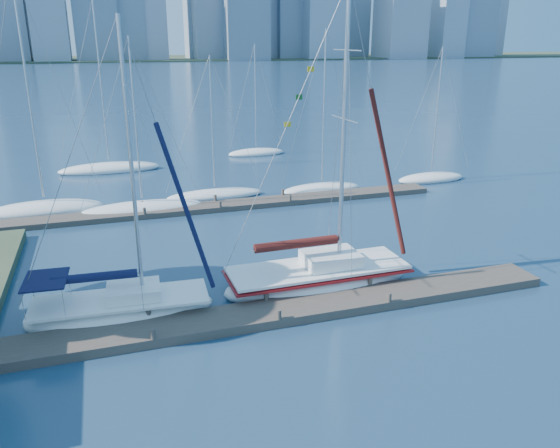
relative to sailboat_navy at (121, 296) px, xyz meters
name	(u,v)px	position (x,y,z in m)	size (l,w,h in m)	color
ground	(272,317)	(6.02, -1.90, -1.03)	(700.00, 700.00, 0.00)	navy
near_dock	(272,313)	(6.02, -1.90, -0.83)	(26.00, 2.00, 0.40)	#443A32
far_dock	(232,205)	(8.02, 14.10, -0.85)	(30.00, 1.80, 0.36)	#443A32
far_shore	(107,59)	(6.02, 318.10, -1.03)	(800.00, 100.00, 1.50)	#38472D
sailboat_navy	(121,296)	(0.00, 0.00, 0.00)	(7.88, 3.01, 12.56)	white
sailboat_maroon	(318,267)	(8.96, 0.27, 0.02)	(9.12, 3.07, 14.07)	white
bg_boat_0	(45,209)	(-4.24, 16.73, -0.71)	(7.83, 3.41, 15.80)	white
bg_boat_1	(143,209)	(2.03, 14.92, -0.78)	(8.55, 4.98, 11.70)	white
bg_boat_2	(215,195)	(7.41, 16.98, -0.82)	(7.33, 2.54, 10.42)	white
bg_boat_4	(322,188)	(15.58, 16.08, -0.78)	(6.50, 2.76, 12.19)	white
bg_boat_5	(431,178)	(25.46, 16.44, -0.79)	(6.27, 4.22, 10.91)	white
bg_boat_6	(110,168)	(0.21, 28.12, -0.74)	(9.01, 5.03, 14.59)	white
bg_boat_7	(256,152)	(14.54, 31.21, -0.79)	(5.97, 2.84, 11.04)	white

